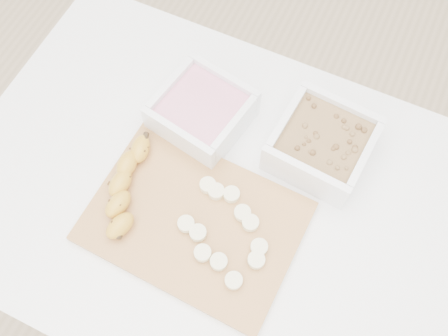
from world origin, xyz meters
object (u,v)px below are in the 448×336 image
at_px(table, 218,211).
at_px(bowl_yogurt, 202,111).
at_px(banana, 126,188).
at_px(bowl_granola, 322,144).
at_px(cutting_board, 195,221).

bearing_deg(table, bowl_yogurt, 125.78).
bearing_deg(banana, bowl_yogurt, 70.15).
xyz_separation_m(table, bowl_granola, (0.14, 0.16, 0.14)).
distance_m(bowl_yogurt, bowl_granola, 0.24).
distance_m(cutting_board, banana, 0.14).
distance_m(table, banana, 0.21).
relative_size(bowl_yogurt, cutting_board, 0.51).
relative_size(table, bowl_yogurt, 5.24).
xyz_separation_m(bowl_yogurt, cutting_board, (0.08, -0.20, -0.03)).
height_order(table, bowl_yogurt, bowl_yogurt).
height_order(bowl_granola, cutting_board, bowl_granola).
distance_m(table, bowl_yogurt, 0.21).
bearing_deg(table, cutting_board, -101.22).
height_order(bowl_yogurt, banana, bowl_yogurt).
relative_size(table, banana, 4.95).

